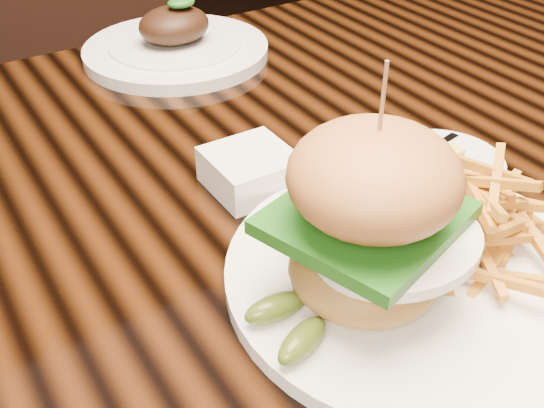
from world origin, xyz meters
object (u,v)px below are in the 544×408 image
dining_table (241,232)px  far_dish (176,45)px  chair_far (90,61)px  burger_plate (417,232)px

dining_table → far_dish: (0.09, 0.34, 0.09)m
chair_far → dining_table: bearing=-86.9°
far_dish → burger_plate: bearing=-94.5°
dining_table → burger_plate: bearing=-79.8°
dining_table → chair_far: 0.91m
dining_table → burger_plate: burger_plate is taller
far_dish → chair_far: chair_far is taller
dining_table → far_dish: size_ratio=5.82×
chair_far → far_dish: bearing=-82.3°
dining_table → burger_plate: 0.26m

